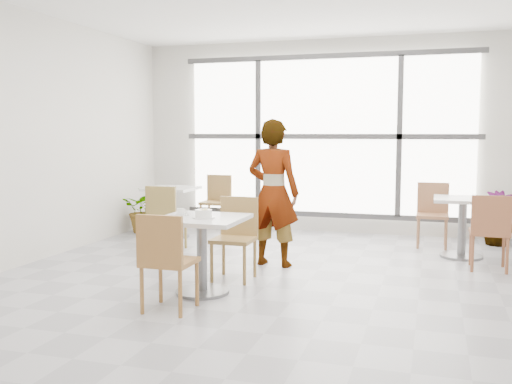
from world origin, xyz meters
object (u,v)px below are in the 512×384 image
(coffee_cup, at_px, (181,212))
(bg_chair_left_near, at_px, (165,214))
(bg_chair_left_far, at_px, (217,198))
(chair_far, at_px, (236,232))
(main_table, at_px, (202,240))
(person, at_px, (273,193))
(bg_table_left, at_px, (171,205))
(chair_near, at_px, (165,256))
(bg_table_right, at_px, (462,219))
(oatmeal_bowl, at_px, (204,214))
(plant_right, at_px, (498,218))
(bg_chair_right_far, at_px, (433,210))
(plant_left, at_px, (145,210))
(bg_chair_right_near, at_px, (490,227))

(coffee_cup, bearing_deg, bg_chair_left_near, 120.80)
(coffee_cup, relative_size, bg_chair_left_far, 0.18)
(chair_far, bearing_deg, main_table, -100.30)
(coffee_cup, distance_m, person, 1.44)
(chair_far, xyz_separation_m, bg_table_left, (-1.72, 2.05, -0.01))
(person, height_order, bg_chair_left_near, person)
(chair_near, relative_size, bg_table_right, 1.16)
(main_table, xyz_separation_m, oatmeal_bowl, (0.05, -0.06, 0.27))
(bg_table_right, xyz_separation_m, plant_right, (0.51, 0.99, -0.11))
(bg_table_left, relative_size, bg_chair_left_near, 0.86)
(bg_table_left, height_order, bg_chair_left_near, bg_chair_left_near)
(chair_far, relative_size, coffee_cup, 5.47)
(main_table, bearing_deg, bg_table_left, 120.60)
(main_table, distance_m, chair_near, 0.66)
(main_table, height_order, oatmeal_bowl, oatmeal_bowl)
(chair_far, height_order, bg_chair_right_far, same)
(oatmeal_bowl, bearing_deg, bg_table_left, 120.74)
(coffee_cup, relative_size, plant_left, 0.22)
(chair_far, bearing_deg, bg_chair_right_far, 51.01)
(person, relative_size, bg_chair_right_far, 1.97)
(oatmeal_bowl, height_order, bg_table_left, oatmeal_bowl)
(oatmeal_bowl, xyz_separation_m, person, (0.30, 1.43, 0.06))
(person, distance_m, bg_chair_left_near, 1.66)
(bg_chair_left_near, bearing_deg, plant_right, -157.51)
(main_table, bearing_deg, bg_chair_left_near, 125.65)
(plant_left, bearing_deg, person, -32.30)
(bg_chair_left_near, distance_m, plant_left, 1.56)
(chair_near, distance_m, chair_far, 1.34)
(bg_chair_left_near, distance_m, plant_right, 4.59)
(main_table, height_order, plant_right, plant_right)
(chair_far, height_order, bg_chair_left_far, same)
(chair_near, height_order, bg_chair_left_far, same)
(oatmeal_bowl, height_order, bg_chair_right_far, bg_chair_right_far)
(coffee_cup, bearing_deg, bg_chair_left_far, 105.52)
(bg_chair_right_far, distance_m, plant_right, 0.94)
(bg_chair_left_near, bearing_deg, main_table, 125.65)
(oatmeal_bowl, height_order, person, person)
(bg_table_right, distance_m, plant_right, 1.12)
(coffee_cup, height_order, plant_right, coffee_cup)
(chair_far, relative_size, plant_right, 1.15)
(bg_chair_right_far, xyz_separation_m, plant_right, (0.87, 0.33, -0.12))
(person, bearing_deg, coffee_cup, 73.48)
(coffee_cup, relative_size, bg_chair_right_near, 0.18)
(person, height_order, bg_chair_right_near, person)
(chair_near, bearing_deg, bg_chair_right_far, -119.98)
(oatmeal_bowl, bearing_deg, person, 78.30)
(oatmeal_bowl, distance_m, coffee_cup, 0.30)
(chair_near, xyz_separation_m, plant_left, (-2.11, 3.62, -0.14))
(chair_far, height_order, oatmeal_bowl, chair_far)
(bg_chair_left_far, bearing_deg, bg_chair_left_near, -89.90)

